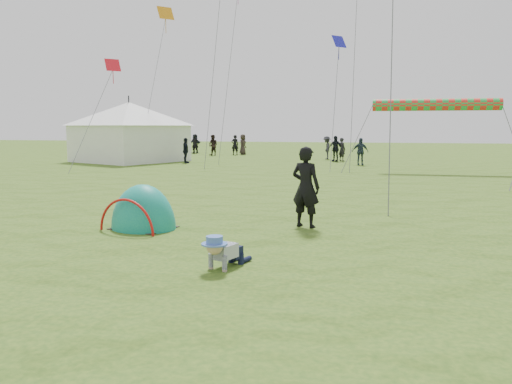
% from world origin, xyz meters
% --- Properties ---
extents(ground, '(140.00, 140.00, 0.00)m').
position_xyz_m(ground, '(0.00, 0.00, 0.00)').
color(ground, '#2B4C17').
extents(crawling_toddler, '(0.81, 0.95, 0.62)m').
position_xyz_m(crawling_toddler, '(0.39, -0.10, 0.31)').
color(crawling_toddler, black).
rests_on(crawling_toddler, ground).
extents(popup_tent, '(1.92, 1.71, 2.11)m').
position_xyz_m(popup_tent, '(-2.45, 2.71, 0.00)').
color(popup_tent, '#0C7179').
rests_on(popup_tent, ground).
extents(standing_adult, '(0.82, 0.67, 1.95)m').
position_xyz_m(standing_adult, '(1.30, 3.74, 0.97)').
color(standing_adult, black).
rests_on(standing_adult, ground).
extents(event_marquee, '(8.36, 8.36, 4.38)m').
position_xyz_m(event_marquee, '(-13.62, 23.88, 2.19)').
color(event_marquee, white).
rests_on(event_marquee, ground).
extents(crowd_person_0, '(0.70, 0.69, 1.63)m').
position_xyz_m(crowd_person_0, '(0.75, 27.55, 0.82)').
color(crowd_person_0, black).
rests_on(crowd_person_0, ground).
extents(crowd_person_2, '(1.06, 0.57, 1.71)m').
position_xyz_m(crowd_person_2, '(2.10, 23.98, 0.85)').
color(crowd_person_2, '#283645').
rests_on(crowd_person_2, ground).
extents(crowd_person_3, '(0.77, 1.18, 1.71)m').
position_xyz_m(crowd_person_3, '(-0.47, 29.29, 0.85)').
color(crowd_person_3, '#2A2A30').
rests_on(crowd_person_3, ground).
extents(crowd_person_6, '(0.74, 0.65, 1.70)m').
position_xyz_m(crowd_person_6, '(-8.68, 33.39, 0.85)').
color(crowd_person_6, black).
rests_on(crowd_person_6, ground).
extents(crowd_person_7, '(1.02, 0.92, 1.74)m').
position_xyz_m(crowd_person_7, '(-10.16, 31.91, 0.87)').
color(crowd_person_7, black).
rests_on(crowd_person_7, ground).
extents(crowd_person_8, '(1.13, 0.83, 1.79)m').
position_xyz_m(crowd_person_8, '(0.33, 26.94, 0.89)').
color(crowd_person_8, black).
rests_on(crowd_person_8, ground).
extents(crowd_person_10, '(0.70, 0.94, 1.76)m').
position_xyz_m(crowd_person_10, '(-8.13, 33.96, 0.88)').
color(crowd_person_10, '#312724').
rests_on(crowd_person_10, ground).
extents(crowd_person_11, '(1.21, 1.67, 1.74)m').
position_xyz_m(crowd_person_11, '(-13.09, 35.54, 0.87)').
color(crowd_person_11, '#192230').
rests_on(crowd_person_11, ground).
extents(crowd_person_12, '(0.67, 0.48, 1.72)m').
position_xyz_m(crowd_person_12, '(-12.77, 34.65, 0.86)').
color(crowd_person_12, black).
rests_on(crowd_person_12, ground).
extents(crowd_person_14, '(0.85, 1.05, 1.67)m').
position_xyz_m(crowd_person_14, '(-9.21, 23.10, 0.84)').
color(crowd_person_14, black).
rests_on(crowd_person_14, ground).
extents(rainbow_tube_kite, '(6.51, 0.64, 0.64)m').
position_xyz_m(rainbow_tube_kite, '(6.04, 20.20, 3.57)').
color(rainbow_tube_kite, red).
extents(diamond_kite_1, '(1.21, 1.21, 0.99)m').
position_xyz_m(diamond_kite_1, '(-12.09, 27.02, 10.60)').
color(diamond_kite_1, orange).
extents(diamond_kite_4, '(0.93, 0.93, 0.76)m').
position_xyz_m(diamond_kite_4, '(0.66, 23.63, 7.57)').
color(diamond_kite_4, '#1B1BB4').
extents(diamond_kite_6, '(0.93, 0.93, 0.76)m').
position_xyz_m(diamond_kite_6, '(-12.43, 19.70, 6.07)').
color(diamond_kite_6, red).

